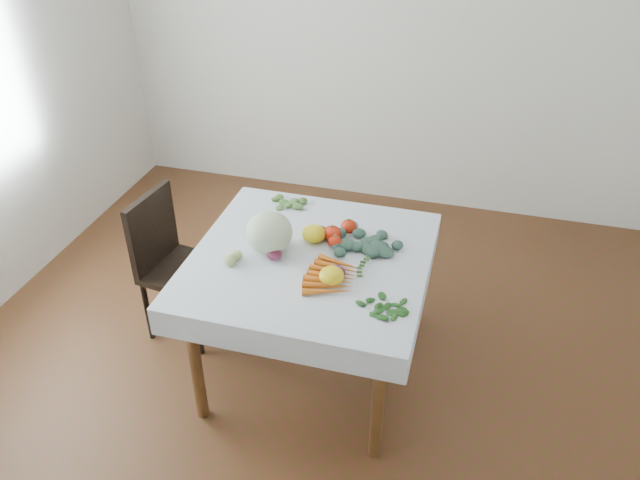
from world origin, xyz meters
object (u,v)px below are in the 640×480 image
object	(u,v)px
heirloom_back	(314,234)
carrot_bunch	(333,276)
chair	(170,256)
table	(310,274)
cabbage	(269,232)

from	to	relation	value
heirloom_back	carrot_bunch	xyz separation A→B (m)	(0.17, -0.28, -0.02)
chair	carrot_bunch	bearing A→B (deg)	-16.74
table	chair	size ratio (longest dim) A/B	1.17
carrot_bunch	heirloom_back	bearing A→B (deg)	121.25
table	cabbage	size ratio (longest dim) A/B	4.46
chair	cabbage	world-z (taller)	cabbage
chair	table	bearing A→B (deg)	-10.47
chair	heirloom_back	distance (m)	0.89
heirloom_back	table	bearing A→B (deg)	-82.19
heirloom_back	carrot_bunch	bearing A→B (deg)	-58.75
chair	heirloom_back	bearing A→B (deg)	-1.45
table	cabbage	world-z (taller)	cabbage
chair	cabbage	size ratio (longest dim) A/B	3.81
chair	heirloom_back	xyz separation A→B (m)	(0.84, -0.02, 0.31)
cabbage	carrot_bunch	xyz separation A→B (m)	(0.36, -0.15, -0.08)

